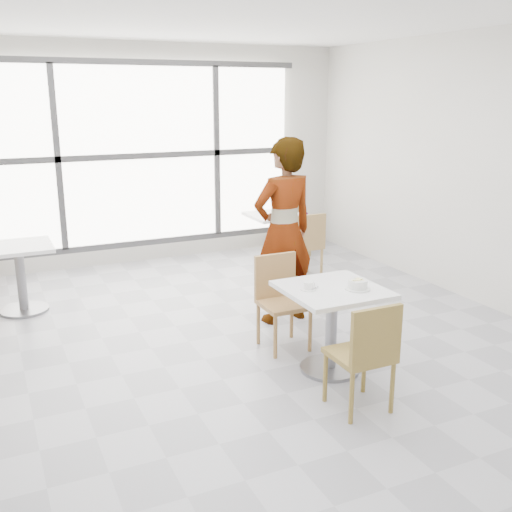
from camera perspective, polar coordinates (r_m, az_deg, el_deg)
name	(u,v)px	position (r m, az deg, el deg)	size (l,w,h in m)	color
floor	(242,352)	(5.59, -1.32, -9.19)	(7.00, 7.00, 0.00)	#9E9EA5
ceiling	(240,5)	(5.13, -1.54, 22.96)	(7.00, 7.00, 0.00)	white
wall_back	(140,155)	(8.45, -11.09, 9.48)	(6.00, 6.00, 0.00)	silver
wall_right	(498,173)	(6.91, 22.25, 7.39)	(7.00, 7.00, 0.00)	silver
window	(141,156)	(8.39, -10.98, 9.45)	(4.60, 0.07, 2.52)	white
main_table	(332,313)	(5.09, 7.28, -5.47)	(0.80, 0.80, 0.75)	white
chair_near	(366,351)	(4.47, 10.56, -8.92)	(0.42, 0.42, 0.87)	olive
chair_far	(280,295)	(5.57, 2.33, -3.73)	(0.42, 0.42, 0.87)	#A17542
oatmeal_bowl	(358,284)	(4.99, 9.75, -2.70)	(0.21, 0.21, 0.10)	silver
coffee_cup	(309,286)	(4.93, 5.07, -2.91)	(0.16, 0.13, 0.07)	white
person	(284,232)	(6.06, 2.67, 2.34)	(0.70, 0.46, 1.92)	black
bg_table_left	(20,269)	(6.92, -21.73, -1.15)	(0.70, 0.70, 0.75)	silver
bg_table_right	(275,233)	(8.08, 1.88, 2.21)	(0.70, 0.70, 0.75)	white
bg_chair_right_near	(306,242)	(7.58, 4.83, 1.38)	(0.42, 0.42, 0.87)	#A07F4B
bg_chair_right_far	(291,221)	(8.82, 3.39, 3.40)	(0.42, 0.42, 0.87)	olive
plant_right	(299,228)	(9.15, 4.18, 2.68)	(0.36, 0.36, 0.64)	#3F7541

